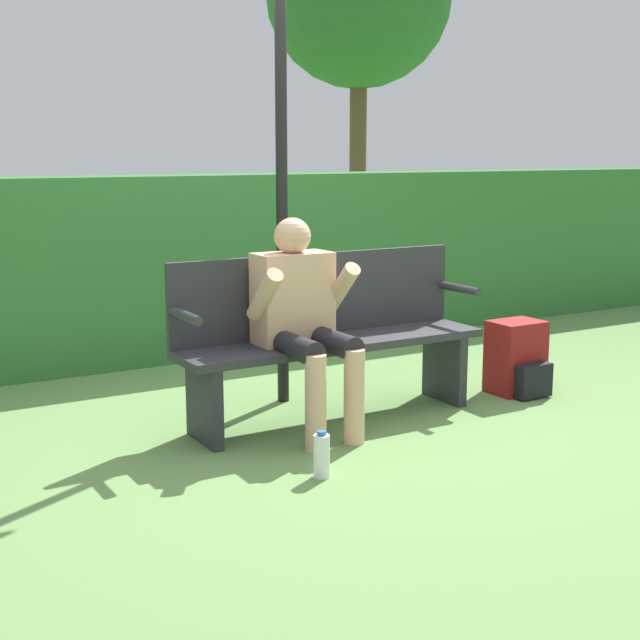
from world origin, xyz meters
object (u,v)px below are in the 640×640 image
at_px(park_bench, 328,333).
at_px(backpack, 517,359).
at_px(water_bottle, 322,456).
at_px(person_seated, 303,313).
at_px(signpost, 282,157).

bearing_deg(park_bench, backpack, -7.22).
bearing_deg(backpack, water_bottle, -160.32).
relative_size(person_seated, water_bottle, 5.11).
distance_m(park_bench, backpack, 1.35).
height_order(water_bottle, signpost, signpost).
distance_m(backpack, water_bottle, 1.95).
height_order(person_seated, water_bottle, person_seated).
xyz_separation_m(backpack, signpost, (-1.37, 0.59, 1.27)).
xyz_separation_m(park_bench, signpost, (-0.06, 0.42, 0.99)).
relative_size(water_bottle, signpost, 0.08).
bearing_deg(park_bench, signpost, 98.35).
relative_size(park_bench, person_seated, 1.58).
height_order(park_bench, signpost, signpost).
height_order(person_seated, backpack, person_seated).
bearing_deg(signpost, water_bottle, -110.49).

